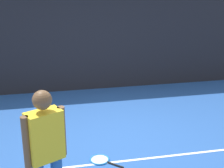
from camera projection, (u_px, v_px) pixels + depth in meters
name	position (u px, v px, depth m)	size (l,w,h in m)	color
ground_plane	(116.00, 144.00, 5.82)	(12.00, 12.00, 0.00)	#234C93
back_fence	(92.00, 44.00, 8.22)	(10.00, 0.10, 2.36)	black
court_line	(124.00, 161.00, 5.30)	(9.00, 0.05, 0.00)	white
tennis_player	(46.00, 150.00, 3.76)	(0.49, 0.37, 1.70)	#2659A5
tennis_racket	(101.00, 160.00, 5.31)	(0.57, 0.55, 0.03)	black
tennis_ball_by_fence	(27.00, 119.00, 6.74)	(0.07, 0.07, 0.07)	#CCE033
tennis_ball_mid_court	(27.00, 162.00, 5.22)	(0.07, 0.07, 0.07)	#CCE033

